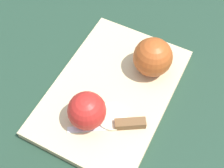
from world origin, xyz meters
The scene contains 6 objects.
ground_plane centered at (0.00, 0.00, 0.00)m, with size 4.00×4.00×0.00m, color #1E3828.
cutting_board centered at (0.00, 0.00, 0.01)m, with size 0.37×0.26×0.02m.
apple_half_left centered at (-0.08, 0.06, 0.06)m, with size 0.08×0.08×0.08m.
apple_half_right centered at (0.09, -0.02, 0.06)m, with size 0.08×0.08×0.08m.
knife centered at (0.07, 0.06, 0.03)m, with size 0.09×0.15×0.02m.
apple_slice centered at (0.06, 0.03, 0.02)m, with size 0.06×0.06×0.01m.
Camera 1 is at (0.33, 0.14, 0.59)m, focal length 50.00 mm.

